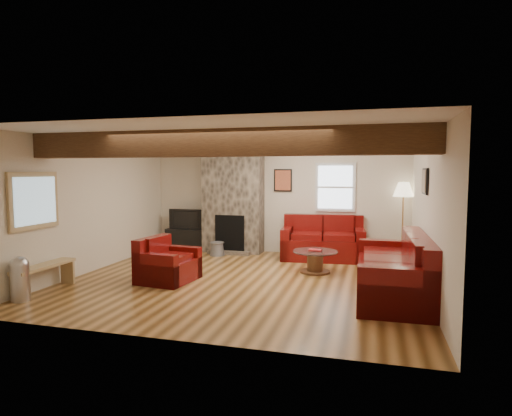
{
  "coord_description": "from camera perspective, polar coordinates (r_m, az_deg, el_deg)",
  "views": [
    {
      "loc": [
        2.15,
        -7.04,
        1.91
      ],
      "look_at": [
        0.13,
        0.4,
        1.25
      ],
      "focal_mm": 30.0,
      "sensor_mm": 36.0,
      "label": 1
    }
  ],
  "objects": [
    {
      "name": "coal_bucket",
      "position": [
        9.79,
        -5.2,
        -5.41
      ],
      "size": [
        0.34,
        0.34,
        0.32
      ],
      "primitive_type": null,
      "color": "slate",
      "rests_on": "floor"
    },
    {
      "name": "pine_bench",
      "position": [
        7.64,
        -26.35,
        -8.4
      ],
      "size": [
        0.27,
        1.16,
        0.43
      ],
      "primitive_type": null,
      "color": "tan",
      "rests_on": "floor"
    },
    {
      "name": "pedal_bin",
      "position": [
        7.25,
        -28.93,
        -8.24
      ],
      "size": [
        0.29,
        0.29,
        0.67
      ],
      "primitive_type": null,
      "rotation": [
        0.0,
        0.0,
        0.07
      ],
      "color": "#B5B6BB",
      "rests_on": "floor"
    },
    {
      "name": "loveseat",
      "position": [
        9.43,
        8.9,
        -3.93
      ],
      "size": [
        1.85,
        1.17,
        0.94
      ],
      "primitive_type": null,
      "rotation": [
        0.0,
        0.0,
        0.09
      ],
      "color": "#45040A",
      "rests_on": "floor"
    },
    {
      "name": "back_window",
      "position": [
        9.79,
        10.51,
        2.74
      ],
      "size": [
        0.9,
        0.08,
        1.1
      ],
      "primitive_type": null,
      "color": "silver",
      "rests_on": "room"
    },
    {
      "name": "ceiling_dome",
      "position": [
        8.05,
        6.31,
        8.67
      ],
      "size": [
        0.4,
        0.4,
        0.18
      ],
      "primitive_type": null,
      "color": "white",
      "rests_on": "room"
    },
    {
      "name": "artwork_back",
      "position": [
        9.95,
        3.61,
        3.71
      ],
      "size": [
        0.42,
        0.06,
        0.52
      ],
      "primitive_type": null,
      "color": "black",
      "rests_on": "room"
    },
    {
      "name": "room",
      "position": [
        7.39,
        -1.78,
        -0.2
      ],
      "size": [
        8.0,
        8.0,
        8.0
      ],
      "color": "brown",
      "rests_on": "ground"
    },
    {
      "name": "oak_beam",
      "position": [
        6.19,
        -5.23,
        8.61
      ],
      "size": [
        6.0,
        0.36,
        0.38
      ],
      "primitive_type": "cube",
      "color": "#331B0F",
      "rests_on": "room"
    },
    {
      "name": "television",
      "position": [
        10.57,
        -9.18,
        -1.44
      ],
      "size": [
        0.85,
        0.11,
        0.49
      ],
      "primitive_type": "imported",
      "color": "black",
      "rests_on": "tv_cabinet"
    },
    {
      "name": "coffee_table",
      "position": [
        8.2,
        7.88,
        -7.11
      ],
      "size": [
        0.85,
        0.85,
        0.44
      ],
      "color": "#432915",
      "rests_on": "floor"
    },
    {
      "name": "floor_lamp",
      "position": [
        9.62,
        19.06,
        1.8
      ],
      "size": [
        0.43,
        0.43,
        1.67
      ],
      "color": "tan",
      "rests_on": "floor"
    },
    {
      "name": "hatch_window",
      "position": [
        7.55,
        -27.46,
        0.88
      ],
      "size": [
        0.08,
        1.0,
        0.9
      ],
      "primitive_type": null,
      "color": "tan",
      "rests_on": "room"
    },
    {
      "name": "chimney_breast",
      "position": [
        10.06,
        -3.09,
        0.99
      ],
      "size": [
        1.4,
        0.67,
        2.5
      ],
      "color": "#332D27",
      "rests_on": "floor"
    },
    {
      "name": "armchair_red",
      "position": [
        7.62,
        -11.63,
        -6.75
      ],
      "size": [
        0.93,
        1.03,
        0.76
      ],
      "primitive_type": null,
      "rotation": [
        0.0,
        0.0,
        1.45
      ],
      "color": "#45040A",
      "rests_on": "floor"
    },
    {
      "name": "sofa_three",
      "position": [
        6.92,
        17.74,
        -7.32
      ],
      "size": [
        1.06,
        2.45,
        0.94
      ],
      "primitive_type": null,
      "rotation": [
        0.0,
        0.0,
        -1.56
      ],
      "color": "#45040A",
      "rests_on": "floor"
    },
    {
      "name": "artwork_right",
      "position": [
        7.38,
        21.53,
        3.34
      ],
      "size": [
        0.06,
        0.55,
        0.42
      ],
      "primitive_type": null,
      "color": "black",
      "rests_on": "room"
    },
    {
      "name": "tv_cabinet",
      "position": [
        10.64,
        -9.14,
        -4.1
      ],
      "size": [
        1.01,
        0.4,
        0.5
      ],
      "primitive_type": "cube",
      "color": "black",
      "rests_on": "floor"
    }
  ]
}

